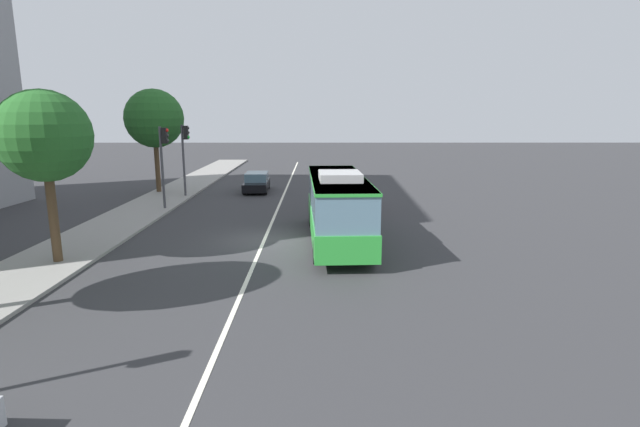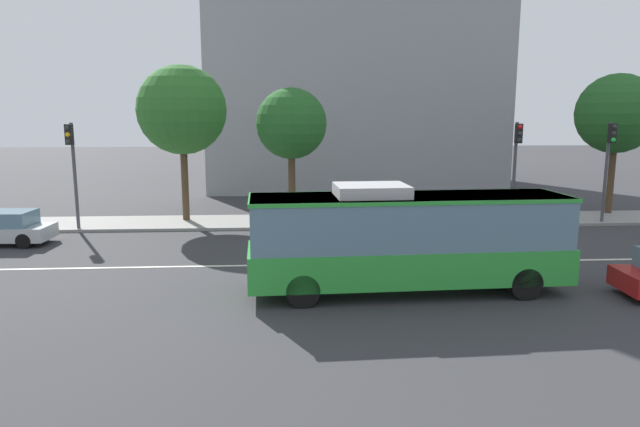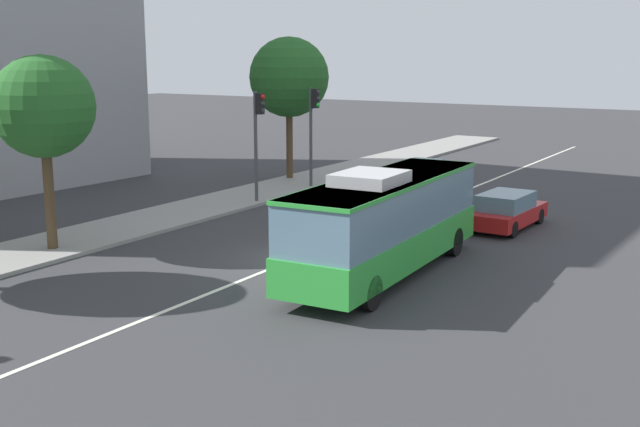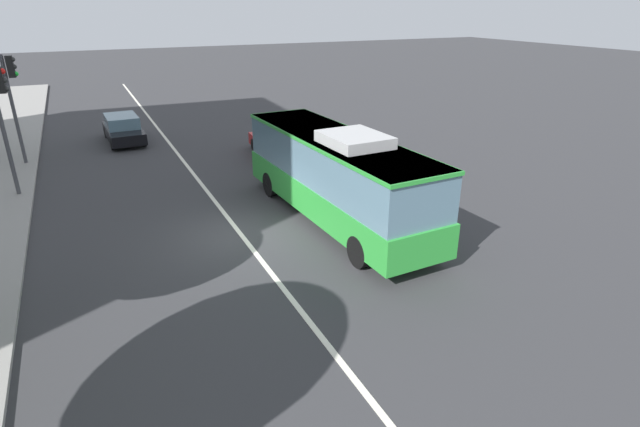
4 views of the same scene
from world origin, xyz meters
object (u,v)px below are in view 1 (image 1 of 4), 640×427
(transit_bus, at_px, (338,204))
(street_tree_kerbside_right, at_px, (154,119))
(sedan_black, at_px, (257,182))
(traffic_light_near_corner, at_px, (185,148))
(sedan_red, at_px, (349,196))
(traffic_light_mid_block, at_px, (164,153))
(street_tree_kerbside_left, at_px, (44,137))

(transit_bus, relative_size, street_tree_kerbside_right, 1.30)
(sedan_black, height_order, traffic_light_near_corner, traffic_light_near_corner)
(sedan_red, bearing_deg, traffic_light_mid_block, 97.43)
(traffic_light_near_corner, relative_size, street_tree_kerbside_left, 0.75)
(transit_bus, xyz_separation_m, sedan_red, (8.63, -1.10, -1.09))
(traffic_light_near_corner, height_order, traffic_light_mid_block, same)
(transit_bus, height_order, traffic_light_mid_block, traffic_light_mid_block)
(transit_bus, distance_m, traffic_light_mid_block, 13.09)
(traffic_light_near_corner, height_order, street_tree_kerbside_left, street_tree_kerbside_left)
(sedan_black, height_order, street_tree_kerbside_left, street_tree_kerbside_left)
(transit_bus, distance_m, traffic_light_near_corner, 16.33)
(sedan_red, distance_m, street_tree_kerbside_right, 16.01)
(traffic_light_near_corner, xyz_separation_m, traffic_light_mid_block, (-4.76, 0.02, 0.00))
(sedan_red, xyz_separation_m, traffic_light_near_corner, (3.83, 11.51, 2.84))
(transit_bus, relative_size, traffic_light_near_corner, 1.94)
(sedan_black, height_order, sedan_red, same)
(street_tree_kerbside_right, bearing_deg, sedan_black, -82.64)
(transit_bus, bearing_deg, street_tree_kerbside_left, 104.48)
(traffic_light_near_corner, relative_size, traffic_light_mid_block, 1.00)
(traffic_light_mid_block, distance_m, street_tree_kerbside_right, 7.36)
(sedan_black, relative_size, street_tree_kerbside_left, 0.66)
(street_tree_kerbside_right, bearing_deg, transit_bus, -137.53)
(traffic_light_mid_block, height_order, street_tree_kerbside_right, street_tree_kerbside_right)
(street_tree_kerbside_left, xyz_separation_m, street_tree_kerbside_right, (17.73, 1.66, 0.51))
(transit_bus, distance_m, sedan_red, 8.77)
(sedan_red, relative_size, street_tree_kerbside_left, 0.66)
(sedan_red, xyz_separation_m, traffic_light_mid_block, (-0.93, 11.53, 2.84))
(traffic_light_near_corner, bearing_deg, traffic_light_mid_block, -87.46)
(sedan_black, relative_size, sedan_red, 0.99)
(transit_bus, height_order, traffic_light_near_corner, traffic_light_near_corner)
(sedan_black, distance_m, sedan_red, 9.49)
(sedan_black, xyz_separation_m, traffic_light_near_corner, (-2.76, 4.69, 2.84))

